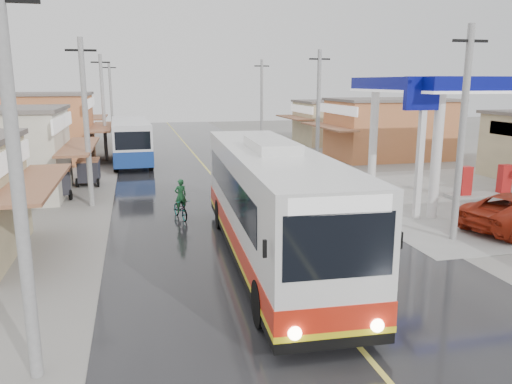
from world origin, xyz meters
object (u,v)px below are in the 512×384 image
(coach_bus, at_px, (270,204))
(second_bus, at_px, (131,141))
(tricycle_far, at_px, (89,170))
(tricycle_near, at_px, (54,181))
(cyclist, at_px, (181,206))

(coach_bus, bearing_deg, second_bus, 104.61)
(tricycle_far, bearing_deg, tricycle_near, -113.80)
(cyclist, bearing_deg, second_bus, 83.98)
(cyclist, relative_size, tricycle_near, 0.82)
(second_bus, xyz_separation_m, tricycle_far, (-2.45, -7.36, -0.85))
(coach_bus, height_order, cyclist, coach_bus)
(cyclist, relative_size, tricycle_far, 0.91)
(tricycle_near, bearing_deg, second_bus, 51.12)
(tricycle_near, xyz_separation_m, tricycle_far, (1.45, 3.26, -0.03))
(coach_bus, bearing_deg, cyclist, 115.29)
(coach_bus, height_order, tricycle_far, coach_bus)
(tricycle_near, relative_size, tricycle_far, 1.11)
(cyclist, height_order, tricycle_near, cyclist)
(cyclist, xyz_separation_m, tricycle_near, (-6.02, 5.59, 0.30))
(second_bus, bearing_deg, cyclist, -84.43)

